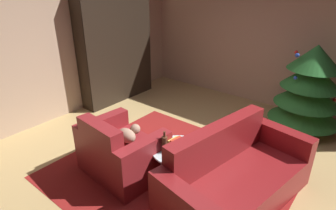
% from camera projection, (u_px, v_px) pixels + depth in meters
% --- Properties ---
extents(ground_plane, '(6.52, 6.52, 0.00)m').
position_uv_depth(ground_plane, '(187.00, 167.00, 3.77)').
color(ground_plane, tan).
extents(wall_back, '(5.51, 0.06, 2.62)m').
position_uv_depth(wall_back, '(274.00, 38.00, 5.18)').
color(wall_back, tan).
rests_on(wall_back, ground).
extents(wall_left, '(0.06, 5.55, 2.62)m').
position_uv_depth(wall_left, '(59.00, 43.00, 4.78)').
color(wall_left, tan).
rests_on(wall_left, ground).
extents(area_rug, '(2.82, 2.53, 0.01)m').
position_uv_depth(area_rug, '(172.00, 172.00, 3.65)').
color(area_rug, maroon).
rests_on(area_rug, ground).
extents(bookshelf_unit, '(0.34, 1.63, 2.21)m').
position_uv_depth(bookshelf_unit, '(120.00, 47.00, 5.58)').
color(bookshelf_unit, black).
rests_on(bookshelf_unit, ground).
extents(armchair_red, '(1.09, 0.86, 0.82)m').
position_uv_depth(armchair_red, '(121.00, 152.00, 3.55)').
color(armchair_red, maroon).
rests_on(armchair_red, ground).
extents(couch_red, '(1.14, 1.97, 0.86)m').
position_uv_depth(couch_red, '(234.00, 178.00, 3.11)').
color(couch_red, maroon).
rests_on(couch_red, ground).
extents(coffee_table, '(0.67, 0.67, 0.45)m').
position_uv_depth(coffee_table, '(179.00, 153.00, 3.36)').
color(coffee_table, black).
rests_on(coffee_table, ground).
extents(book_stack_on_table, '(0.24, 0.20, 0.12)m').
position_uv_depth(book_stack_on_table, '(179.00, 144.00, 3.33)').
color(book_stack_on_table, '#B33D2D').
rests_on(book_stack_on_table, coffee_table).
extents(bottle_on_table, '(0.07, 0.07, 0.28)m').
position_uv_depth(bottle_on_table, '(164.00, 144.00, 3.25)').
color(bottle_on_table, '#56301F').
rests_on(bottle_on_table, coffee_table).
extents(decorated_tree, '(1.12, 1.12, 1.43)m').
position_uv_depth(decorated_tree, '(309.00, 89.00, 4.44)').
color(decorated_tree, brown).
rests_on(decorated_tree, ground).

